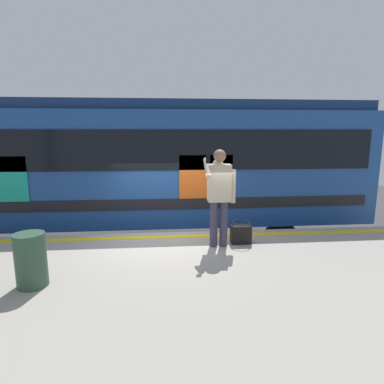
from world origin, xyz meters
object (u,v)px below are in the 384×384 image
Objects in this scene: handbag at (241,233)px; trash_bin at (31,260)px; passenger at (219,190)px; train_carriage at (114,161)px.

handbag is 0.56× the size of trash_bin.
passenger reaches higher than handbag.
trash_bin is (3.21, 1.40, 0.18)m from handbag.
handbag is at bearing 132.00° from train_carriage.
passenger is at bearing 11.80° from handbag.
train_carriage is 7.35× the size of passenger.
train_carriage is 4.19m from handbag.
passenger reaches higher than trash_bin.
train_carriage is 3.85m from passenger.
handbag is 3.50m from trash_bin.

